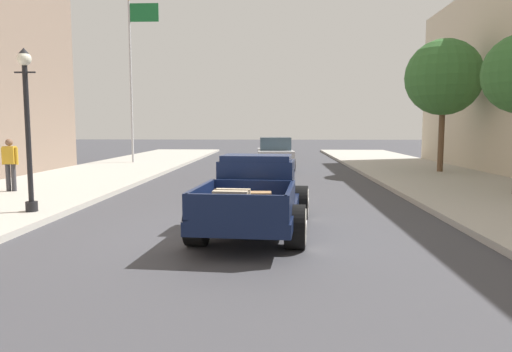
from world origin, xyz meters
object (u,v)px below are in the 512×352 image
(street_lamp_near, at_px, (27,118))
(flagpole, at_px, (134,63))
(hotrod_truck_navy, at_px, (256,194))
(pedestrian_sidewalk_left, at_px, (10,162))
(car_background_silver, at_px, (275,154))
(street_tree_second, at_px, (444,78))

(street_lamp_near, xyz_separation_m, flagpole, (-2.15, 15.62, 3.39))
(street_lamp_near, bearing_deg, flagpole, 97.84)
(flagpole, bearing_deg, hotrod_truck_navy, -65.36)
(pedestrian_sidewalk_left, bearing_deg, car_background_silver, 49.50)
(pedestrian_sidewalk_left, height_order, street_lamp_near, street_lamp_near)
(pedestrian_sidewalk_left, distance_m, street_lamp_near, 4.45)
(street_lamp_near, height_order, street_tree_second, street_tree_second)
(pedestrian_sidewalk_left, xyz_separation_m, street_tree_second, (15.82, 7.26, 3.28))
(street_lamp_near, bearing_deg, car_background_silver, 66.26)
(street_lamp_near, bearing_deg, street_tree_second, 38.80)
(hotrod_truck_navy, bearing_deg, street_tree_second, 56.01)
(hotrod_truck_navy, relative_size, street_tree_second, 0.85)
(flagpole, bearing_deg, street_tree_second, -17.61)
(street_lamp_near, distance_m, street_tree_second, 17.20)
(flagpole, relative_size, street_tree_second, 1.55)
(pedestrian_sidewalk_left, xyz_separation_m, street_lamp_near, (2.50, -3.45, 1.30))
(car_background_silver, bearing_deg, flagpole, 162.68)
(car_background_silver, bearing_deg, pedestrian_sidewalk_left, -130.50)
(hotrod_truck_navy, relative_size, street_lamp_near, 1.31)
(pedestrian_sidewalk_left, height_order, flagpole, flagpole)
(street_lamp_near, height_order, flagpole, flagpole)
(hotrod_truck_navy, bearing_deg, car_background_silver, 88.66)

